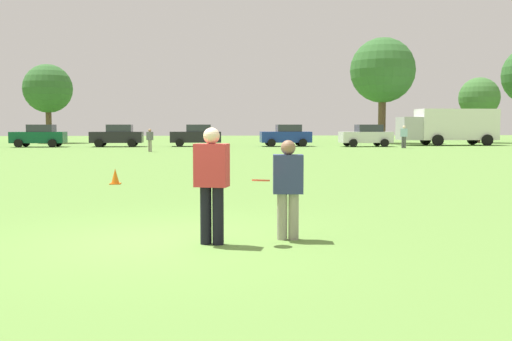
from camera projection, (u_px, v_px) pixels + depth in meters
name	position (u px, v px, depth m)	size (l,w,h in m)	color
ground_plane	(168.00, 241.00, 9.01)	(177.00, 177.00, 0.00)	#608C3D
player_thrower	(212.00, 179.00, 8.70)	(0.55, 0.41, 1.75)	black
player_defender	(288.00, 184.00, 9.08)	(0.49, 0.31, 1.56)	gray
frisbee	(261.00, 180.00, 8.71)	(0.27, 0.27, 0.06)	#E54C33
traffic_cone	(115.00, 177.00, 17.65)	(0.32, 0.32, 0.48)	#D8590C
parked_car_mid_left	(39.00, 136.00, 47.31)	(4.20, 2.22, 1.82)	#0C4C2D
parked_car_center	(117.00, 135.00, 47.90)	(4.20, 2.22, 1.82)	black
parked_car_mid_right	(196.00, 135.00, 48.72)	(4.20, 2.22, 1.82)	black
parked_car_near_right	(286.00, 135.00, 48.80)	(4.20, 2.22, 1.82)	navy
parked_car_far_right	(366.00, 135.00, 48.19)	(4.20, 2.22, 1.82)	silver
box_truck	(449.00, 125.00, 51.21)	(8.50, 3.03, 3.18)	white
bystander_sideline_watcher	(404.00, 135.00, 45.01)	(0.55, 0.51, 1.74)	#4C4C51
bystander_far_jogger	(150.00, 139.00, 38.85)	(0.47, 0.47, 1.54)	gray
tree_east_birch	(48.00, 89.00, 57.54)	(4.78, 4.78, 7.76)	brown
tree_east_oak	(383.00, 71.00, 56.79)	(6.31, 6.31, 10.26)	brown
tree_far_east_pine	(479.00, 98.00, 58.38)	(4.02, 4.02, 6.54)	brown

